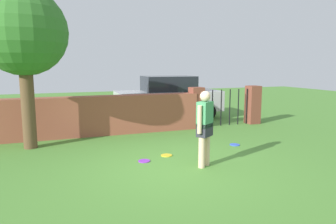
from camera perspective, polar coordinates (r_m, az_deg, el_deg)
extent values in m
plane|color=#4C8433|center=(6.70, 1.38, -10.18)|extent=(40.00, 40.00, 0.00)
cube|color=brown|center=(9.84, -15.13, -0.79)|extent=(7.36, 0.50, 1.21)
cylinder|color=brown|center=(8.80, -24.19, 1.50)|extent=(0.34, 0.34, 2.37)
sphere|color=#337028|center=(8.79, -24.92, 13.14)|extent=(2.18, 2.18, 2.18)
cylinder|color=beige|center=(6.65, 6.19, -6.55)|extent=(0.14, 0.14, 0.85)
cylinder|color=beige|center=(6.84, 7.08, -6.15)|extent=(0.14, 0.14, 0.85)
cube|color=#2D2D38|center=(6.66, 6.69, -3.23)|extent=(0.42, 0.39, 0.28)
cube|color=#3F8C59|center=(6.60, 6.74, -0.46)|extent=(0.42, 0.39, 0.55)
sphere|color=beige|center=(6.55, 6.80, 2.87)|extent=(0.22, 0.22, 0.22)
cylinder|color=beige|center=(6.41, 5.79, -1.38)|extent=(0.09, 0.09, 0.58)
cylinder|color=beige|center=(6.81, 7.62, -0.84)|extent=(0.09, 0.09, 0.58)
cube|color=brown|center=(10.83, 5.18, 0.81)|extent=(0.44, 0.44, 1.40)
cube|color=brown|center=(12.01, 15.21, 1.30)|extent=(0.44, 0.44, 1.40)
cylinder|color=black|center=(10.95, 6.45, 0.61)|extent=(0.04, 0.04, 1.30)
cylinder|color=black|center=(11.12, 8.08, 0.70)|extent=(0.04, 0.04, 1.30)
cylinder|color=black|center=(11.29, 9.67, 0.78)|extent=(0.04, 0.04, 1.30)
cylinder|color=black|center=(11.47, 11.21, 0.86)|extent=(0.04, 0.04, 1.30)
cylinder|color=black|center=(11.66, 12.70, 0.94)|extent=(0.04, 0.04, 1.30)
cylinder|color=black|center=(11.86, 14.14, 1.01)|extent=(0.04, 0.04, 1.30)
cube|color=#B7B7BC|center=(12.68, 0.05, 2.06)|extent=(4.28, 1.92, 0.80)
cube|color=#1E2328|center=(12.62, 0.05, 5.22)|extent=(2.08, 1.60, 0.60)
cylinder|color=black|center=(13.98, 4.34, 0.99)|extent=(0.65, 0.25, 0.64)
cylinder|color=black|center=(12.44, 7.24, 0.01)|extent=(0.65, 0.25, 0.64)
cylinder|color=black|center=(13.22, -6.72, 0.52)|extent=(0.65, 0.25, 0.64)
cylinder|color=black|center=(11.58, -5.14, -0.59)|extent=(0.65, 0.25, 0.64)
cylinder|color=blue|center=(8.73, 12.06, -5.86)|extent=(0.27, 0.27, 0.02)
cylinder|color=purple|center=(7.16, -4.37, -8.89)|extent=(0.27, 0.27, 0.02)
cylinder|color=yellow|center=(7.56, -0.27, -7.91)|extent=(0.27, 0.27, 0.02)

